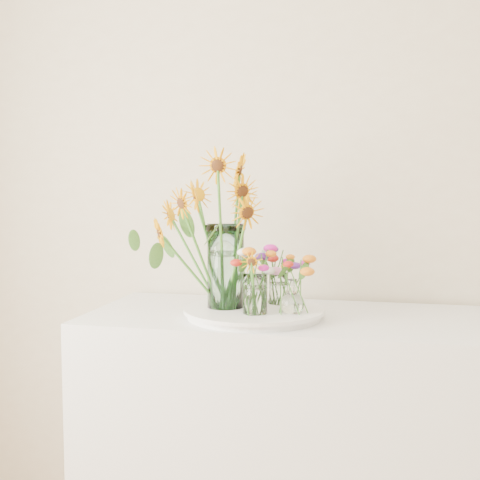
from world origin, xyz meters
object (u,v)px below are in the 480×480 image
(tray, at_px, (254,313))
(small_vase_a, at_px, (255,294))
(small_vase_b, at_px, (292,297))
(mason_jar, at_px, (226,266))
(counter, at_px, (294,444))
(small_vase_c, at_px, (279,289))

(tray, height_order, small_vase_a, small_vase_a)
(small_vase_a, relative_size, small_vase_b, 1.17)
(mason_jar, bearing_deg, tray, 1.16)
(counter, relative_size, small_vase_c, 12.34)
(counter, relative_size, tray, 3.18)
(small_vase_a, distance_m, small_vase_b, 0.12)
(tray, bearing_deg, counter, 27.69)
(counter, relative_size, small_vase_b, 12.35)
(small_vase_a, bearing_deg, tray, 103.63)
(counter, distance_m, mason_jar, 0.66)
(small_vase_b, bearing_deg, small_vase_c, 115.47)
(tray, xyz_separation_m, small_vase_a, (0.02, -0.08, 0.08))
(tray, relative_size, mason_jar, 1.55)
(counter, distance_m, small_vase_b, 0.54)
(counter, xyz_separation_m, mason_jar, (-0.22, -0.07, 0.62))
(counter, height_order, tray, tray)
(mason_jar, bearing_deg, small_vase_c, 30.37)
(counter, height_order, small_vase_b, small_vase_b)
(counter, xyz_separation_m, small_vase_b, (0.00, -0.11, 0.53))
(small_vase_a, bearing_deg, counter, 54.27)
(tray, relative_size, small_vase_c, 3.88)
(tray, xyz_separation_m, small_vase_c, (0.07, 0.09, 0.07))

